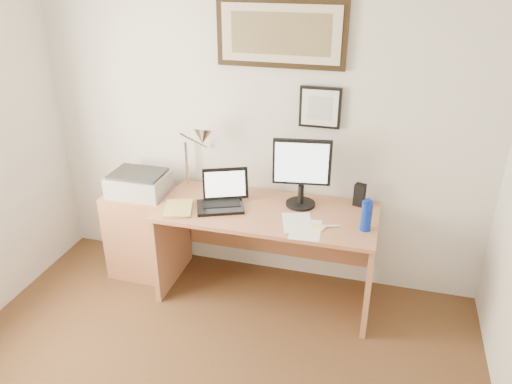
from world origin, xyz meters
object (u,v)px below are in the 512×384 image
(desk, at_px, (269,232))
(lcd_monitor, at_px, (302,170))
(laptop, at_px, (222,198))
(printer, at_px, (139,183))
(book, at_px, (165,209))
(water_bottle, at_px, (366,216))
(side_cabinet, at_px, (142,233))

(desk, xyz_separation_m, lcd_monitor, (0.22, 0.05, 0.53))
(laptop, distance_m, lcd_monitor, 0.63)
(printer, bearing_deg, desk, 1.75)
(book, distance_m, lcd_monitor, 1.04)
(lcd_monitor, bearing_deg, printer, -176.20)
(book, bearing_deg, desk, 21.14)
(water_bottle, relative_size, laptop, 0.52)
(laptop, bearing_deg, desk, 16.00)
(book, bearing_deg, laptop, 25.43)
(side_cabinet, relative_size, lcd_monitor, 1.40)
(book, xyz_separation_m, desk, (0.72, 0.28, -0.25))
(printer, bearing_deg, laptop, -5.26)
(water_bottle, bearing_deg, lcd_monitor, 154.33)
(side_cabinet, xyz_separation_m, desk, (1.07, 0.04, 0.15))
(desk, bearing_deg, book, -158.86)
(laptop, bearing_deg, water_bottle, -4.72)
(book, distance_m, printer, 0.42)
(water_bottle, xyz_separation_m, lcd_monitor, (-0.49, 0.24, 0.18))
(side_cabinet, xyz_separation_m, book, (0.35, -0.24, 0.40))
(water_bottle, bearing_deg, desk, 165.49)
(side_cabinet, relative_size, water_bottle, 3.42)
(water_bottle, distance_m, desk, 0.81)
(lcd_monitor, bearing_deg, laptop, -165.04)
(water_bottle, height_order, desk, water_bottle)
(side_cabinet, xyz_separation_m, water_bottle, (1.78, -0.15, 0.49))
(desk, distance_m, printer, 1.10)
(water_bottle, xyz_separation_m, book, (-1.44, -0.10, -0.10))
(water_bottle, xyz_separation_m, printer, (-1.77, 0.15, -0.04))
(lcd_monitor, bearing_deg, desk, -166.66)
(side_cabinet, distance_m, printer, 0.45)
(side_cabinet, distance_m, water_bottle, 1.86)
(book, bearing_deg, printer, 142.96)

